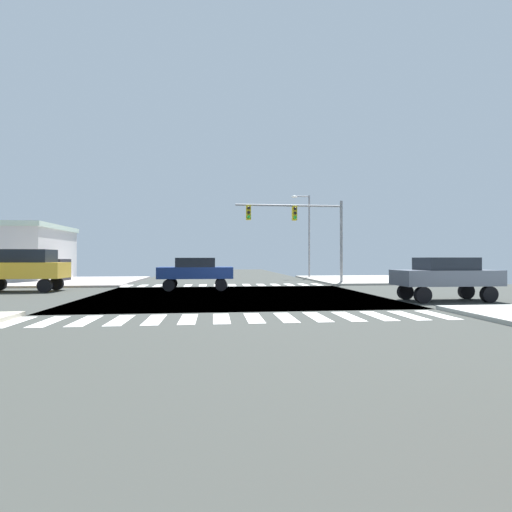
{
  "coord_description": "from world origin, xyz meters",
  "views": [
    {
      "loc": [
        -0.97,
        -18.99,
        1.84
      ],
      "look_at": [
        1.95,
        7.64,
        2.01
      ],
      "focal_mm": 26.74,
      "sensor_mm": 36.0,
      "label": 1
    }
  ],
  "objects_px": {
    "sedan_nearside_1": "(206,265)",
    "suv_crossing_1": "(21,266)",
    "sedan_outer_4": "(446,275)",
    "traffic_signal_mast": "(299,221)",
    "street_lamp": "(307,228)",
    "sedan_trailing_3": "(196,271)"
  },
  "relations": [
    {
      "from": "sedan_nearside_1",
      "to": "suv_crossing_1",
      "type": "relative_size",
      "value": 0.93
    },
    {
      "from": "sedan_outer_4",
      "to": "traffic_signal_mast",
      "type": "bearing_deg",
      "value": 19.48
    },
    {
      "from": "street_lamp",
      "to": "sedan_nearside_1",
      "type": "xyz_separation_m",
      "value": [
        -9.59,
        11.13,
        -3.53
      ]
    },
    {
      "from": "traffic_signal_mast",
      "to": "sedan_trailing_3",
      "type": "height_order",
      "value": "traffic_signal_mast"
    },
    {
      "from": "sedan_nearside_1",
      "to": "sedan_trailing_3",
      "type": "relative_size",
      "value": 1.0
    },
    {
      "from": "sedan_nearside_1",
      "to": "sedan_trailing_3",
      "type": "xyz_separation_m",
      "value": [
        -0.05,
        -23.42,
        0.0
      ]
    },
    {
      "from": "traffic_signal_mast",
      "to": "suv_crossing_1",
      "type": "distance_m",
      "value": 17.49
    },
    {
      "from": "street_lamp",
      "to": "suv_crossing_1",
      "type": "relative_size",
      "value": 1.68
    },
    {
      "from": "street_lamp",
      "to": "sedan_trailing_3",
      "type": "relative_size",
      "value": 1.8
    },
    {
      "from": "traffic_signal_mast",
      "to": "sedan_nearside_1",
      "type": "relative_size",
      "value": 1.8
    },
    {
      "from": "suv_crossing_1",
      "to": "sedan_trailing_3",
      "type": "xyz_separation_m",
      "value": [
        9.61,
        -0.0,
        -0.28
      ]
    },
    {
      "from": "traffic_signal_mast",
      "to": "street_lamp",
      "type": "height_order",
      "value": "street_lamp"
    },
    {
      "from": "suv_crossing_1",
      "to": "sedan_outer_4",
      "type": "bearing_deg",
      "value": 71.27
    },
    {
      "from": "traffic_signal_mast",
      "to": "street_lamp",
      "type": "distance_m",
      "value": 8.54
    },
    {
      "from": "sedan_nearside_1",
      "to": "sedan_outer_4",
      "type": "xyz_separation_m",
      "value": [
        10.99,
        -30.42,
        0.0
      ]
    },
    {
      "from": "sedan_nearside_1",
      "to": "sedan_trailing_3",
      "type": "bearing_deg",
      "value": 89.89
    },
    {
      "from": "sedan_nearside_1",
      "to": "suv_crossing_1",
      "type": "height_order",
      "value": "suv_crossing_1"
    },
    {
      "from": "sedan_nearside_1",
      "to": "sedan_outer_4",
      "type": "height_order",
      "value": "same"
    },
    {
      "from": "sedan_outer_4",
      "to": "suv_crossing_1",
      "type": "bearing_deg",
      "value": 71.27
    },
    {
      "from": "sedan_nearside_1",
      "to": "sedan_outer_4",
      "type": "bearing_deg",
      "value": 109.87
    },
    {
      "from": "street_lamp",
      "to": "sedan_outer_4",
      "type": "relative_size",
      "value": 1.8
    },
    {
      "from": "traffic_signal_mast",
      "to": "suv_crossing_1",
      "type": "relative_size",
      "value": 1.69
    }
  ]
}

